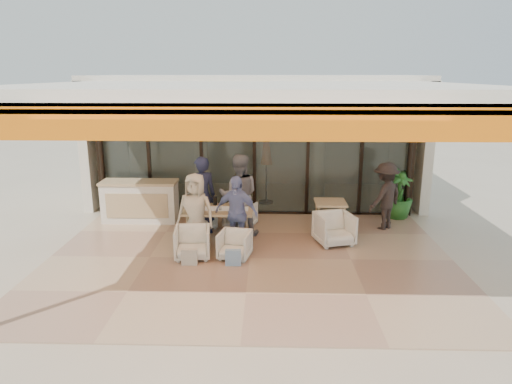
% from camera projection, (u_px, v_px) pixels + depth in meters
% --- Properties ---
extents(ground, '(70.00, 70.00, 0.00)m').
position_uv_depth(ground, '(250.00, 259.00, 9.05)').
color(ground, '#C6B293').
rests_on(ground, ground).
extents(terrace_floor, '(8.00, 6.00, 0.01)m').
position_uv_depth(terrace_floor, '(250.00, 259.00, 9.05)').
color(terrace_floor, tan).
rests_on(terrace_floor, ground).
extents(terrace_structure, '(8.00, 6.00, 3.40)m').
position_uv_depth(terrace_structure, '(248.00, 93.00, 7.98)').
color(terrace_structure, silver).
rests_on(terrace_structure, ground).
extents(glass_storefront, '(8.08, 0.10, 3.20)m').
position_uv_depth(glass_storefront, '(254.00, 154.00, 11.55)').
color(glass_storefront, '#9EADA3').
rests_on(glass_storefront, ground).
extents(interior_block, '(9.05, 3.62, 3.52)m').
position_uv_depth(interior_block, '(257.00, 120.00, 13.63)').
color(interior_block, silver).
rests_on(interior_block, ground).
extents(host_counter, '(1.85, 0.65, 1.04)m').
position_uv_depth(host_counter, '(140.00, 201.00, 11.22)').
color(host_counter, silver).
rests_on(host_counter, ground).
extents(dining_table, '(1.50, 0.90, 0.93)m').
position_uv_depth(dining_table, '(218.00, 211.00, 9.87)').
color(dining_table, tan).
rests_on(dining_table, ground).
extents(chair_far_left, '(0.63, 0.60, 0.60)m').
position_uv_depth(chair_far_left, '(205.00, 215.00, 10.89)').
color(chair_far_left, white).
rests_on(chair_far_left, ground).
extents(chair_far_right, '(0.82, 0.80, 0.67)m').
position_uv_depth(chair_far_right, '(241.00, 214.00, 10.86)').
color(chair_far_right, white).
rests_on(chair_far_right, ground).
extents(chair_near_left, '(0.75, 0.71, 0.70)m').
position_uv_depth(chair_near_left, '(192.00, 241.00, 9.04)').
color(chair_near_left, white).
rests_on(chair_near_left, ground).
extents(chair_near_right, '(0.70, 0.67, 0.62)m').
position_uv_depth(chair_near_right, '(235.00, 244.00, 9.03)').
color(chair_near_right, white).
rests_on(chair_near_right, ground).
extents(diner_navy, '(0.77, 0.63, 1.81)m').
position_uv_depth(diner_navy, '(202.00, 196.00, 10.26)').
color(diner_navy, '#181D35').
rests_on(diner_navy, ground).
extents(diner_grey, '(0.94, 0.75, 1.86)m').
position_uv_depth(diner_grey, '(239.00, 195.00, 10.23)').
color(diner_grey, slate).
rests_on(diner_grey, ground).
extents(diner_cream, '(0.88, 0.66, 1.62)m').
position_uv_depth(diner_cream, '(196.00, 212.00, 9.41)').
color(diner_cream, beige).
rests_on(diner_cream, ground).
extents(diner_periwinkle, '(1.00, 0.65, 1.58)m').
position_uv_depth(diner_periwinkle, '(236.00, 213.00, 9.39)').
color(diner_periwinkle, '#7480C2').
rests_on(diner_periwinkle, ground).
extents(tote_bag_cream, '(0.30, 0.10, 0.34)m').
position_uv_depth(tote_bag_cream, '(189.00, 258.00, 8.70)').
color(tote_bag_cream, silver).
rests_on(tote_bag_cream, ground).
extents(tote_bag_blue, '(0.30, 0.10, 0.34)m').
position_uv_depth(tote_bag_blue, '(233.00, 258.00, 8.68)').
color(tote_bag_blue, '#99BFD8').
rests_on(tote_bag_blue, ground).
extents(side_table, '(0.70, 0.70, 0.74)m').
position_uv_depth(side_table, '(330.00, 206.00, 10.43)').
color(side_table, tan).
rests_on(side_table, ground).
extents(side_chair, '(0.91, 0.87, 0.76)m').
position_uv_depth(side_chair, '(334.00, 227.00, 9.77)').
color(side_chair, white).
rests_on(side_chair, ground).
extents(standing_woman, '(1.17, 1.14, 1.61)m').
position_uv_depth(standing_woman, '(385.00, 196.00, 10.62)').
color(standing_woman, black).
rests_on(standing_woman, ground).
extents(potted_palm, '(0.99, 0.99, 1.27)m').
position_uv_depth(potted_palm, '(398.00, 194.00, 11.47)').
color(potted_palm, '#1E5919').
rests_on(potted_palm, ground).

